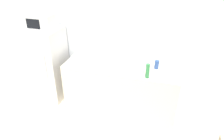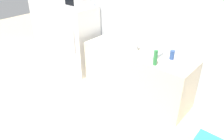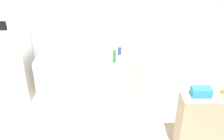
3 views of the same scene
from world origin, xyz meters
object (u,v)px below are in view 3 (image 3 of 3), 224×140
(refrigerator, at_px, (14,65))
(bottle_tall, at_px, (114,56))
(microwave, at_px, (6,23))
(paper_towel_roll, at_px, (85,51))
(bottle_short, at_px, (119,51))
(basket, at_px, (201,92))

(refrigerator, relative_size, bottle_tall, 5.96)
(microwave, height_order, paper_towel_roll, microwave)
(bottle_tall, bearing_deg, microwave, 172.54)
(bottle_short, height_order, basket, bottle_short)
(refrigerator, bearing_deg, bottle_tall, -7.49)
(microwave, bearing_deg, basket, -23.51)
(bottle_tall, relative_size, bottle_short, 1.61)
(basket, bearing_deg, bottle_tall, 137.33)
(refrigerator, height_order, bottle_short, refrigerator)
(bottle_tall, xyz_separation_m, basket, (1.26, -1.16, -0.04))
(refrigerator, relative_size, bottle_short, 9.61)
(microwave, xyz_separation_m, bottle_short, (2.13, 0.09, -0.62))
(paper_towel_roll, bearing_deg, microwave, 179.05)
(microwave, relative_size, basket, 1.69)
(bottle_short, xyz_separation_m, basket, (1.16, -1.52, 0.01))
(refrigerator, xyz_separation_m, microwave, (-0.00, -0.00, 0.89))
(bottle_tall, distance_m, paper_towel_roll, 0.61)
(refrigerator, xyz_separation_m, bottle_tall, (2.02, -0.27, 0.31))
(basket, xyz_separation_m, paper_towel_roll, (-1.83, 1.40, 0.04))
(bottle_short, bearing_deg, bottle_tall, -106.62)
(paper_towel_roll, bearing_deg, bottle_short, 10.00)
(bottle_tall, relative_size, paper_towel_roll, 0.96)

